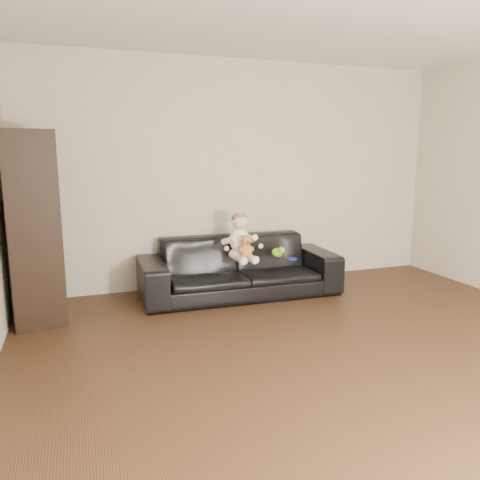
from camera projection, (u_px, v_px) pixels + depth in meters
name	position (u px, v px, depth m)	size (l,w,h in m)	color
floor	(375.00, 384.00, 3.19)	(5.50, 5.50, 0.00)	#3C2615
wall_back	(242.00, 174.00, 5.51)	(5.00, 5.00, 0.00)	#B9AF9B
sofa	(239.00, 267.00, 5.16)	(2.16, 0.84, 0.63)	black
cabinet	(31.00, 229.00, 4.24)	(0.44, 0.60, 1.75)	black
shelf_item	(30.00, 185.00, 4.17)	(0.18, 0.25, 0.28)	silver
baby	(240.00, 240.00, 4.98)	(0.38, 0.45, 0.51)	beige
teddy_bear	(246.00, 247.00, 4.85)	(0.17, 0.16, 0.25)	#BC7535
toy_green	(277.00, 253.00, 5.17)	(0.12, 0.14, 0.10)	#68DA19
toy_rattle	(280.00, 254.00, 5.20)	(0.06, 0.06, 0.06)	red
toy_blue_disc	(292.00, 259.00, 5.06)	(0.10, 0.10, 0.01)	#1923CB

